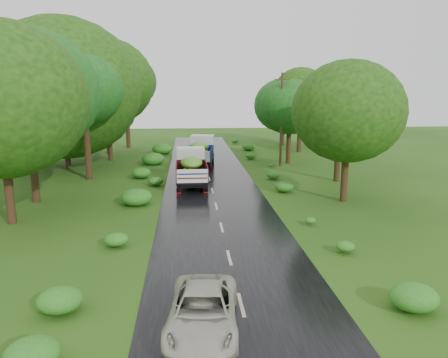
{
  "coord_description": "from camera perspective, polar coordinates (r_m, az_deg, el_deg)",
  "views": [
    {
      "loc": [
        -1.63,
        -16.79,
        6.82
      ],
      "look_at": [
        0.44,
        7.76,
        1.7
      ],
      "focal_mm": 35.0,
      "sensor_mm": 36.0,
      "label": 1
    }
  ],
  "objects": [
    {
      "name": "truck_far",
      "position": [
        39.09,
        -3.04,
        3.82
      ],
      "size": [
        2.85,
        6.3,
        2.56
      ],
      "rotation": [
        0.0,
        0.0,
        -0.12
      ],
      "color": "black",
      "rests_on": "ground"
    },
    {
      "name": "trees_left",
      "position": [
        38.56,
        -18.46,
        11.09
      ],
      "size": [
        8.0,
        33.18,
        9.47
      ],
      "color": "black",
      "rests_on": "ground"
    },
    {
      "name": "ground",
      "position": [
        18.2,
        0.69,
        -10.27
      ],
      "size": [
        120.0,
        120.0,
        0.0
      ],
      "primitive_type": "plane",
      "color": "#20490F",
      "rests_on": "ground"
    },
    {
      "name": "road_lines",
      "position": [
        23.84,
        -0.7,
        -4.83
      ],
      "size": [
        0.12,
        69.6,
        0.0
      ],
      "color": "#BFB78C",
      "rests_on": "road"
    },
    {
      "name": "utility_pole",
      "position": [
        38.77,
        7.5,
        7.77
      ],
      "size": [
        1.43,
        0.23,
        8.16
      ],
      "rotation": [
        0.0,
        0.0,
        0.04
      ],
      "color": "#382616",
      "rests_on": "ground"
    },
    {
      "name": "car",
      "position": [
        12.97,
        -2.79,
        -16.86
      ],
      "size": [
        2.35,
        4.44,
        1.19
      ],
      "primitive_type": "imported",
      "rotation": [
        0.0,
        0.0,
        -0.09
      ],
      "color": "#B9B8A5",
      "rests_on": "road"
    },
    {
      "name": "truck_near",
      "position": [
        31.16,
        -4.31,
        1.7
      ],
      "size": [
        2.17,
        5.94,
        2.48
      ],
      "rotation": [
        0.0,
        0.0,
        0.01
      ],
      "color": "black",
      "rests_on": "ground"
    },
    {
      "name": "shrubs",
      "position": [
        31.51,
        -1.75,
        -0.11
      ],
      "size": [
        11.9,
        44.0,
        0.7
      ],
      "color": "#2A6016",
      "rests_on": "ground"
    },
    {
      "name": "road",
      "position": [
        22.89,
        -0.52,
        -5.57
      ],
      "size": [
        6.5,
        80.0,
        0.02
      ],
      "primitive_type": "cube",
      "color": "black",
      "rests_on": "ground"
    },
    {
      "name": "trees_right",
      "position": [
        41.31,
        10.49,
        9.62
      ],
      "size": [
        6.22,
        31.43,
        7.96
      ],
      "color": "black",
      "rests_on": "ground"
    }
  ]
}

